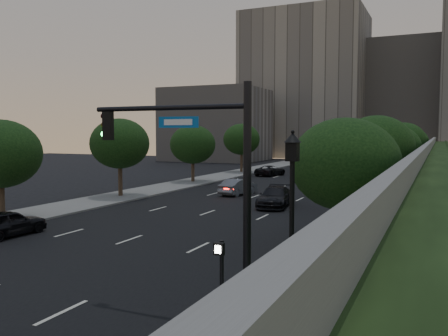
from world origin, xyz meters
The scene contains 28 objects.
ground centered at (0.00, 0.00, 0.00)m, with size 160.00×160.00×0.00m, color black.
road_surface centered at (0.00, 30.00, 0.01)m, with size 16.00×140.00×0.02m, color black.
sidewalk_right centered at (10.25, 30.00, 0.07)m, with size 4.50×140.00×0.15m, color slate.
sidewalk_left centered at (-10.25, 30.00, 0.07)m, with size 4.50×140.00×0.15m, color slate.
parapet_wall centered at (13.50, 28.00, 4.35)m, with size 0.35×90.00×0.70m, color slate.
office_block_left centered at (-14.00, 92.00, 16.00)m, with size 26.00×20.00×32.00m, color gray.
office_block_mid centered at (6.00, 102.00, 13.00)m, with size 22.00×18.00×26.00m, color #9C958F.
office_block_filler centered at (-26.00, 70.00, 7.00)m, with size 18.00×16.00×14.00m, color #9C958F.
tree_right_a centered at (10.30, 8.00, 4.02)m, with size 5.20×5.20×6.24m.
tree_right_b centered at (10.30, 20.00, 4.52)m, with size 5.20×5.20×6.74m.
tree_right_c centered at (10.30, 33.00, 4.02)m, with size 5.20×5.20×6.24m.
tree_right_d centered at (10.30, 47.00, 4.52)m, with size 5.20×5.20×6.74m.
tree_right_e centered at (10.30, 62.00, 4.02)m, with size 5.20×5.20×6.24m.
tree_left_a centered at (-10.30, 6.00, 4.21)m, with size 5.00×5.00×6.34m.
tree_left_b centered at (-10.30, 18.00, 4.58)m, with size 5.00×5.00×6.71m.
tree_left_c centered at (-10.30, 31.00, 4.21)m, with size 5.00×5.00×6.34m.
tree_left_d centered at (-10.30, 45.00, 4.58)m, with size 5.00×5.00×6.71m.
traffic_signal_mast centered at (8.20, -1.99, 3.67)m, with size 5.68×0.56×7.00m.
street_lamp centered at (9.57, 1.70, 2.63)m, with size 0.64×0.64×5.62m.
pedestrian_signal centered at (8.88, -2.93, 1.57)m, with size 0.30×0.33×2.50m.
sedan_near_left centered at (-6.37, 3.00, 0.73)m, with size 1.71×4.26×1.45m, color black.
sedan_mid_left centered at (-1.77, 23.64, 0.72)m, with size 1.52×4.35×1.43m, color slate.
sedan_far_left centered at (-5.15, 42.24, 0.66)m, with size 2.20×4.77×1.32m, color black.
sedan_near_right centered at (3.36, 18.46, 0.74)m, with size 2.08×5.13×1.49m, color black.
sedan_far_right centered at (5.35, 36.24, 0.66)m, with size 1.57×3.90×1.33m, color slate.
pedestrian_a centered at (10.76, 3.08, 1.00)m, with size 0.62×0.41×1.70m, color black.
pedestrian_b centered at (11.04, 12.00, 0.97)m, with size 0.79×0.62×1.63m, color black.
pedestrian_c centered at (9.85, 15.00, 1.01)m, with size 1.01×0.42×1.73m, color black.
Camera 1 is at (14.40, -14.79, 5.54)m, focal length 38.00 mm.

